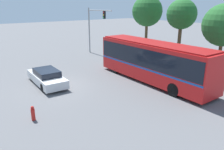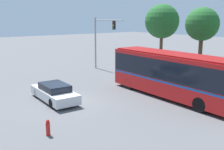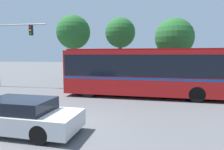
{
  "view_description": "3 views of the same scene",
  "coord_description": "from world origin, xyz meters",
  "px_view_note": "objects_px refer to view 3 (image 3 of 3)",
  "views": [
    {
      "loc": [
        15.89,
        -6.56,
        6.22
      ],
      "look_at": [
        4.0,
        2.56,
        1.46
      ],
      "focal_mm": 35.3,
      "sensor_mm": 36.0,
      "label": 1
    },
    {
      "loc": [
        16.55,
        -8.62,
        5.91
      ],
      "look_at": [
        1.39,
        3.08,
        1.84
      ],
      "focal_mm": 43.38,
      "sensor_mm": 36.0,
      "label": 2
    },
    {
      "loc": [
        4.0,
        -7.03,
        2.94
      ],
      "look_at": [
        1.67,
        5.76,
        1.62
      ],
      "focal_mm": 31.81,
      "sensor_mm": 36.0,
      "label": 3
    }
  ],
  "objects_px": {
    "street_tree_centre": "(120,33)",
    "street_tree_right": "(174,38)",
    "city_bus": "(145,70)",
    "street_tree_left": "(73,32)",
    "traffic_light_pole": "(9,44)",
    "sedan_foreground": "(18,116)"
  },
  "relations": [
    {
      "from": "street_tree_right",
      "to": "sedan_foreground",
      "type": "bearing_deg",
      "value": -118.65
    },
    {
      "from": "traffic_light_pole",
      "to": "street_tree_centre",
      "type": "relative_size",
      "value": 0.86
    },
    {
      "from": "city_bus",
      "to": "street_tree_centre",
      "type": "xyz_separation_m",
      "value": [
        -2.77,
        7.3,
        3.34
      ]
    },
    {
      "from": "city_bus",
      "to": "traffic_light_pole",
      "type": "xyz_separation_m",
      "value": [
        -12.37,
        2.28,
        2.05
      ]
    },
    {
      "from": "traffic_light_pole",
      "to": "street_tree_right",
      "type": "bearing_deg",
      "value": 13.45
    },
    {
      "from": "city_bus",
      "to": "street_tree_centre",
      "type": "height_order",
      "value": "street_tree_centre"
    },
    {
      "from": "city_bus",
      "to": "street_tree_left",
      "type": "bearing_deg",
      "value": -41.35
    },
    {
      "from": "street_tree_right",
      "to": "traffic_light_pole",
      "type": "bearing_deg",
      "value": -166.55
    },
    {
      "from": "city_bus",
      "to": "sedan_foreground",
      "type": "xyz_separation_m",
      "value": [
        -4.63,
        -7.42,
        -1.28
      ]
    },
    {
      "from": "street_tree_centre",
      "to": "street_tree_right",
      "type": "height_order",
      "value": "street_tree_centre"
    },
    {
      "from": "street_tree_left",
      "to": "street_tree_centre",
      "type": "xyz_separation_m",
      "value": [
        5.41,
        -0.34,
        -0.23
      ]
    },
    {
      "from": "sedan_foreground",
      "to": "street_tree_centre",
      "type": "bearing_deg",
      "value": -94.57
    },
    {
      "from": "sedan_foreground",
      "to": "street_tree_left",
      "type": "bearing_deg",
      "value": -74.12
    },
    {
      "from": "sedan_foreground",
      "to": "city_bus",
      "type": "bearing_deg",
      "value": -119.35
    },
    {
      "from": "city_bus",
      "to": "street_tree_right",
      "type": "relative_size",
      "value": 1.76
    },
    {
      "from": "street_tree_left",
      "to": "sedan_foreground",
      "type": "bearing_deg",
      "value": -76.71
    },
    {
      "from": "city_bus",
      "to": "street_tree_centre",
      "type": "distance_m",
      "value": 8.49
    },
    {
      "from": "street_tree_left",
      "to": "street_tree_centre",
      "type": "distance_m",
      "value": 5.42
    },
    {
      "from": "street_tree_left",
      "to": "street_tree_right",
      "type": "distance_m",
      "value": 11.0
    },
    {
      "from": "sedan_foreground",
      "to": "street_tree_right",
      "type": "bearing_deg",
      "value": -116.05
    },
    {
      "from": "traffic_light_pole",
      "to": "city_bus",
      "type": "bearing_deg",
      "value": -10.45
    },
    {
      "from": "street_tree_centre",
      "to": "street_tree_right",
      "type": "xyz_separation_m",
      "value": [
        5.41,
        -1.43,
        -0.68
      ]
    }
  ]
}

